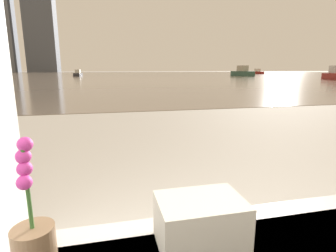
{
  "coord_description": "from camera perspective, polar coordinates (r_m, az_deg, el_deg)",
  "views": [
    {
      "loc": [
        -0.54,
        0.06,
        1.11
      ],
      "look_at": [
        0.01,
        2.45,
        0.58
      ],
      "focal_mm": 28.0,
      "sensor_mm": 36.0,
      "label": 1
    }
  ],
  "objects": [
    {
      "name": "harbor_boat_4",
      "position": [
        69.7,
        18.88,
        11.04
      ],
      "size": [
        1.94,
        3.57,
        1.27
      ],
      "color": "maroon",
      "rests_on": "harbor_water"
    },
    {
      "name": "harbor_boat_1",
      "position": [
        46.54,
        -19.02,
        10.69
      ],
      "size": [
        1.27,
        3.0,
        1.09
      ],
      "color": "#2D2D33",
      "rests_on": "harbor_water"
    },
    {
      "name": "harbor_boat_0",
      "position": [
        34.27,
        32.72,
        9.37
      ],
      "size": [
        2.79,
        4.25,
        1.51
      ],
      "color": "maroon",
      "rests_on": "harbor_water"
    },
    {
      "name": "skyline_tower_2",
      "position": [
        122.66,
        -26.24,
        21.83
      ],
      "size": [
        11.0,
        9.74,
        48.16
      ],
      "color": "#4C515B",
      "rests_on": "ground_plane"
    },
    {
      "name": "skyline_tower_1",
      "position": [
        125.22,
        -32.24,
        18.89
      ],
      "size": [
        6.68,
        7.88,
        39.04
      ],
      "color": "slate",
      "rests_on": "ground_plane"
    },
    {
      "name": "potted_orchid",
      "position": [
        0.94,
        -27.36,
        -19.71
      ],
      "size": [
        0.13,
        0.13,
        0.39
      ],
      "color": "#8C6B4C",
      "rests_on": "bathtub"
    },
    {
      "name": "towel_stack",
      "position": [
        0.92,
        7.02,
        -20.0
      ],
      "size": [
        0.28,
        0.2,
        0.16
      ],
      "color": "silver",
      "rests_on": "bathtub"
    },
    {
      "name": "harbor_water",
      "position": [
        61.96,
        -12.63,
        10.91
      ],
      "size": [
        180.0,
        110.0,
        0.01
      ],
      "color": "gray",
      "rests_on": "ground_plane"
    },
    {
      "name": "harbor_boat_3",
      "position": [
        46.43,
        15.88,
        11.16
      ],
      "size": [
        2.1,
        4.79,
        1.74
      ],
      "color": "#335647",
      "rests_on": "harbor_water"
    }
  ]
}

